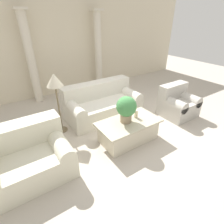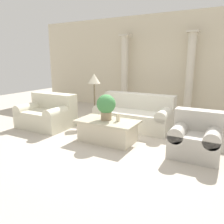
% 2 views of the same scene
% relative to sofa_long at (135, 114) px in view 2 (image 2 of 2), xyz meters
% --- Properties ---
extents(ground_plane, '(16.00, 16.00, 0.00)m').
position_rel_sofa_long_xyz_m(ground_plane, '(0.03, -0.86, -0.34)').
color(ground_plane, '#BCB2A3').
extents(wall_back, '(10.00, 0.06, 3.20)m').
position_rel_sofa_long_xyz_m(wall_back, '(0.03, 2.22, 1.26)').
color(wall_back, beige).
rests_on(wall_back, ground_plane).
extents(sofa_long, '(1.92, 0.99, 0.85)m').
position_rel_sofa_long_xyz_m(sofa_long, '(0.00, 0.00, 0.00)').
color(sofa_long, beige).
rests_on(sofa_long, ground_plane).
extents(loveseat, '(1.32, 0.99, 0.85)m').
position_rel_sofa_long_xyz_m(loveseat, '(-2.05, -1.05, 0.01)').
color(loveseat, beige).
rests_on(loveseat, ground_plane).
extents(coffee_table, '(1.31, 0.71, 0.46)m').
position_rel_sofa_long_xyz_m(coffee_table, '(-0.11, -1.26, -0.10)').
color(coffee_table, beige).
rests_on(coffee_table, ground_plane).
extents(potted_plant, '(0.41, 0.41, 0.55)m').
position_rel_sofa_long_xyz_m(potted_plant, '(-0.16, -1.23, 0.44)').
color(potted_plant, '#937F60').
rests_on(potted_plant, coffee_table).
extents(pillar_candle, '(0.08, 0.08, 0.17)m').
position_rel_sofa_long_xyz_m(pillar_candle, '(0.12, -1.22, 0.21)').
color(pillar_candle, beige).
rests_on(pillar_candle, coffee_table).
extents(floor_lamp, '(0.34, 0.34, 1.36)m').
position_rel_sofa_long_xyz_m(floor_lamp, '(-1.17, -0.13, 0.80)').
color(floor_lamp, brown).
rests_on(floor_lamp, ground_plane).
extents(column_left, '(0.34, 0.34, 2.56)m').
position_rel_sofa_long_xyz_m(column_left, '(-1.20, 1.87, 0.97)').
color(column_left, beige).
rests_on(column_left, ground_plane).
extents(column_right, '(0.34, 0.34, 2.56)m').
position_rel_sofa_long_xyz_m(column_right, '(0.99, 1.87, 0.97)').
color(column_right, beige).
rests_on(column_right, ground_plane).
extents(armchair, '(0.86, 0.77, 0.81)m').
position_rel_sofa_long_xyz_m(armchair, '(1.66, -1.11, 0.00)').
color(armchair, '#B7B2A8').
rests_on(armchair, ground_plane).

